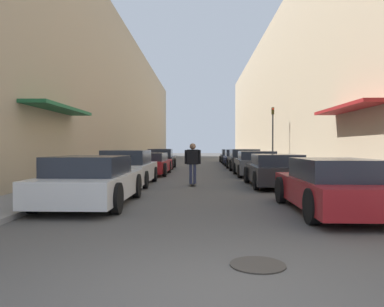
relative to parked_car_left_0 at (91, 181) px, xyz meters
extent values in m
plane|color=#4C4947|center=(2.88, 17.20, -0.62)|extent=(127.19, 127.19, 0.00)
cube|color=gray|center=(-1.90, 22.98, -0.56)|extent=(1.80, 57.81, 0.12)
cube|color=gray|center=(7.66, 22.98, -0.56)|extent=(1.80, 57.81, 0.12)
cube|color=tan|center=(-4.80, 22.98, 4.70)|extent=(4.00, 57.81, 10.63)
cube|color=#1E6038|center=(-2.40, 4.19, 2.28)|extent=(1.00, 4.80, 0.12)
cube|color=tan|center=(10.56, 22.98, 5.23)|extent=(4.00, 57.81, 11.70)
cube|color=maroon|center=(8.16, 4.19, 2.28)|extent=(1.00, 4.80, 0.12)
cube|color=silver|center=(0.00, 0.05, -0.13)|extent=(1.96, 4.29, 0.59)
cube|color=#232833|center=(0.00, -0.16, 0.40)|extent=(1.71, 2.24, 0.47)
cylinder|color=black|center=(-0.94, 1.38, -0.27)|extent=(0.18, 0.70, 0.70)
cylinder|color=black|center=(0.94, 1.38, -0.27)|extent=(0.18, 0.70, 0.70)
cylinder|color=black|center=(-0.94, -1.27, -0.27)|extent=(0.18, 0.70, 0.70)
cylinder|color=black|center=(0.94, -1.27, -0.27)|extent=(0.18, 0.70, 0.70)
cube|color=silver|center=(-0.05, 5.18, -0.12)|extent=(1.80, 4.46, 0.65)
cube|color=#232833|center=(-0.05, 4.96, 0.48)|extent=(1.58, 2.32, 0.53)
cylinder|color=black|center=(-0.92, 6.56, -0.30)|extent=(0.18, 0.64, 0.64)
cylinder|color=black|center=(0.83, 6.56, -0.30)|extent=(0.18, 0.64, 0.64)
cylinder|color=black|center=(-0.92, 3.80, -0.30)|extent=(0.18, 0.64, 0.64)
cylinder|color=black|center=(0.83, 3.80, -0.30)|extent=(0.18, 0.64, 0.64)
cube|color=maroon|center=(0.08, 10.53, -0.14)|extent=(2.07, 4.81, 0.58)
cube|color=#232833|center=(0.08, 10.29, 0.36)|extent=(1.77, 2.52, 0.40)
cylinder|color=black|center=(-0.87, 12.00, -0.27)|extent=(0.18, 0.69, 0.69)
cylinder|color=black|center=(1.02, 12.00, -0.27)|extent=(0.18, 0.69, 0.69)
cylinder|color=black|center=(-0.87, 9.05, -0.27)|extent=(0.18, 0.69, 0.69)
cylinder|color=black|center=(1.02, 9.05, -0.27)|extent=(0.18, 0.69, 0.69)
cube|color=black|center=(0.09, 16.21, -0.11)|extent=(1.83, 4.42, 0.65)
cube|color=#232833|center=(0.09, 15.99, 0.47)|extent=(1.57, 2.31, 0.53)
cylinder|color=black|center=(-0.76, 17.57, -0.29)|extent=(0.18, 0.66, 0.66)
cylinder|color=black|center=(0.94, 17.57, -0.29)|extent=(0.18, 0.66, 0.66)
cylinder|color=black|center=(-0.76, 14.85, -0.29)|extent=(0.18, 0.66, 0.66)
cylinder|color=black|center=(0.94, 14.85, -0.29)|extent=(0.18, 0.66, 0.66)
cube|color=maroon|center=(5.77, -0.92, -0.14)|extent=(1.80, 4.44, 0.57)
cube|color=#232833|center=(5.77, -1.14, 0.38)|extent=(1.56, 2.32, 0.46)
cylinder|color=black|center=(4.93, 0.44, -0.27)|extent=(0.18, 0.70, 0.70)
cylinder|color=black|center=(6.61, 0.44, -0.27)|extent=(0.18, 0.70, 0.70)
cylinder|color=black|center=(4.93, -2.29, -0.27)|extent=(0.18, 0.70, 0.70)
cube|color=#232326|center=(5.63, 4.69, -0.13)|extent=(1.95, 4.29, 0.62)
cube|color=#232833|center=(5.63, 4.48, 0.39)|extent=(1.68, 2.25, 0.42)
cylinder|color=black|center=(4.72, 6.01, -0.28)|extent=(0.18, 0.66, 0.66)
cylinder|color=black|center=(6.53, 6.01, -0.28)|extent=(0.18, 0.66, 0.66)
cylinder|color=black|center=(4.72, 3.37, -0.28)|extent=(0.18, 0.66, 0.66)
cylinder|color=black|center=(6.53, 3.37, -0.28)|extent=(0.18, 0.66, 0.66)
cube|color=#515459|center=(5.64, 9.68, -0.10)|extent=(2.03, 3.95, 0.69)
cube|color=#232833|center=(5.64, 9.49, 0.45)|extent=(1.75, 2.07, 0.41)
cylinder|color=black|center=(4.69, 10.89, -0.30)|extent=(0.18, 0.64, 0.64)
cylinder|color=black|center=(6.59, 10.89, -0.30)|extent=(0.18, 0.64, 0.64)
cylinder|color=black|center=(4.69, 8.47, -0.30)|extent=(0.18, 0.64, 0.64)
cylinder|color=black|center=(6.59, 8.47, -0.30)|extent=(0.18, 0.64, 0.64)
cube|color=#232326|center=(5.63, 14.88, -0.09)|extent=(1.95, 4.39, 0.65)
cube|color=#232833|center=(5.63, 14.66, 0.48)|extent=(1.71, 2.28, 0.49)
cylinder|color=black|center=(4.68, 16.24, -0.26)|extent=(0.18, 0.72, 0.72)
cylinder|color=black|center=(6.58, 16.24, -0.26)|extent=(0.18, 0.72, 0.72)
cylinder|color=black|center=(4.68, 13.52, -0.26)|extent=(0.18, 0.72, 0.72)
cylinder|color=black|center=(6.58, 13.52, -0.26)|extent=(0.18, 0.72, 0.72)
cube|color=navy|center=(5.59, 20.55, -0.16)|extent=(1.76, 4.50, 0.56)
cube|color=#232833|center=(5.59, 20.33, 0.39)|extent=(1.53, 2.35, 0.54)
cylinder|color=black|center=(4.75, 21.95, -0.29)|extent=(0.18, 0.66, 0.66)
cylinder|color=black|center=(6.43, 21.95, -0.29)|extent=(0.18, 0.66, 0.66)
cylinder|color=black|center=(4.75, 19.16, -0.29)|extent=(0.18, 0.66, 0.66)
cylinder|color=black|center=(6.43, 19.16, -0.29)|extent=(0.18, 0.66, 0.66)
cube|color=#232326|center=(5.68, 25.87, -0.15)|extent=(1.96, 4.04, 0.60)
cube|color=#232833|center=(5.68, 25.67, 0.40)|extent=(1.69, 2.11, 0.50)
cylinder|color=black|center=(4.76, 27.11, -0.31)|extent=(0.18, 0.61, 0.61)
cylinder|color=black|center=(6.59, 27.11, -0.31)|extent=(0.18, 0.61, 0.61)
cylinder|color=black|center=(4.76, 24.63, -0.31)|extent=(0.18, 0.61, 0.61)
cylinder|color=black|center=(6.59, 24.63, -0.31)|extent=(0.18, 0.61, 0.61)
cube|color=black|center=(2.50, 4.87, -0.55)|extent=(0.20, 0.78, 0.02)
cylinder|color=beige|center=(2.43, 5.12, -0.59)|extent=(0.03, 0.06, 0.06)
cylinder|color=beige|center=(2.58, 5.12, -0.59)|extent=(0.03, 0.06, 0.06)
cylinder|color=beige|center=(2.43, 4.62, -0.59)|extent=(0.03, 0.06, 0.06)
cylinder|color=beige|center=(2.58, 4.62, -0.59)|extent=(0.03, 0.06, 0.06)
cylinder|color=#2D3351|center=(2.42, 4.87, -0.17)|extent=(0.11, 0.11, 0.75)
cylinder|color=#2D3351|center=(2.58, 4.87, -0.17)|extent=(0.11, 0.11, 0.75)
cube|color=black|center=(2.50, 4.87, 0.49)|extent=(0.44, 0.20, 0.57)
sphere|color=#8C664C|center=(2.50, 4.87, 0.89)|extent=(0.24, 0.24, 0.24)
cylinder|color=black|center=(2.24, 4.87, 0.49)|extent=(0.09, 0.09, 0.54)
cylinder|color=black|center=(2.77, 4.87, 0.49)|extent=(0.09, 0.09, 0.54)
cylinder|color=#332D28|center=(3.51, -4.80, -0.61)|extent=(0.70, 0.70, 0.02)
cylinder|color=#2D2D2D|center=(7.52, 14.96, 1.47)|extent=(0.10, 0.10, 3.94)
cube|color=#332D0F|center=(7.52, 14.96, 3.22)|extent=(0.16, 0.16, 0.45)
sphere|color=red|center=(7.52, 14.87, 3.33)|extent=(0.11, 0.11, 0.11)
camera|label=1|loc=(2.78, -9.48, 0.87)|focal=35.00mm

